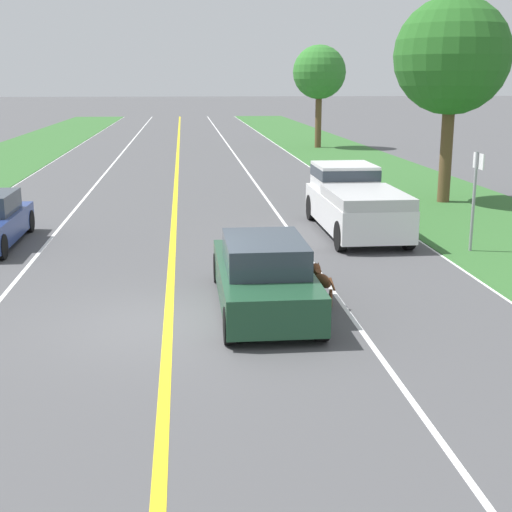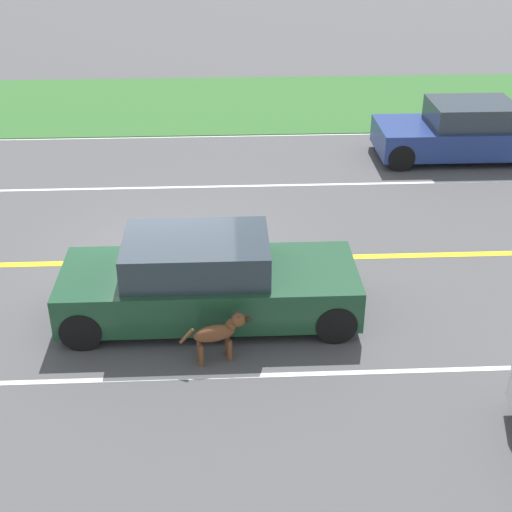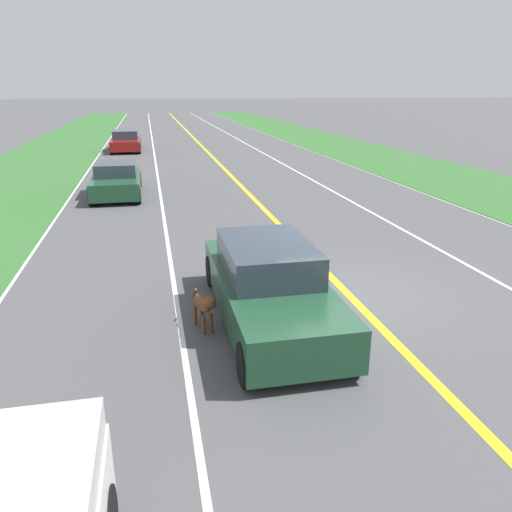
# 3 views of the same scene
# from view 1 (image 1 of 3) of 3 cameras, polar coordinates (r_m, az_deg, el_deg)

# --- Properties ---
(ground_plane) EXTENTS (400.00, 400.00, 0.00)m
(ground_plane) POSITION_cam_1_polar(r_m,az_deg,el_deg) (13.49, -7.03, -5.36)
(ground_plane) COLOR #4C4C4F
(centre_divider_line) EXTENTS (0.18, 160.00, 0.01)m
(centre_divider_line) POSITION_cam_1_polar(r_m,az_deg,el_deg) (13.49, -7.03, -5.34)
(centre_divider_line) COLOR yellow
(centre_divider_line) RESTS_ON ground
(lane_dash_same_dir) EXTENTS (0.10, 160.00, 0.01)m
(lane_dash_same_dir) POSITION_cam_1_polar(r_m,az_deg,el_deg) (13.84, 7.66, -4.85)
(lane_dash_same_dir) COLOR white
(lane_dash_same_dir) RESTS_ON ground
(ego_car) EXTENTS (1.81, 4.77, 1.45)m
(ego_car) POSITION_cam_1_polar(r_m,az_deg,el_deg) (14.08, 0.61, -1.57)
(ego_car) COLOR #1E472D
(ego_car) RESTS_ON ground
(dog) EXTENTS (0.40, 1.08, 0.79)m
(dog) POSITION_cam_1_polar(r_m,az_deg,el_deg) (14.50, 5.25, -1.90)
(dog) COLOR brown
(dog) RESTS_ON ground
(pickup_truck) EXTENTS (2.07, 5.58, 1.88)m
(pickup_truck) POSITION_cam_1_polar(r_m,az_deg,el_deg) (21.50, 7.83, 4.46)
(pickup_truck) COLOR silver
(pickup_truck) RESTS_ON ground
(roadside_tree_right_near) EXTENTS (4.15, 4.15, 7.36)m
(roadside_tree_right_near) POSITION_cam_1_polar(r_m,az_deg,el_deg) (27.23, 15.42, 15.11)
(roadside_tree_right_near) COLOR brown
(roadside_tree_right_near) RESTS_ON ground
(roadside_tree_right_far) EXTENTS (3.52, 3.52, 6.74)m
(roadside_tree_right_far) POSITION_cam_1_polar(r_m,az_deg,el_deg) (48.80, 5.08, 14.40)
(roadside_tree_right_far) COLOR brown
(roadside_tree_right_far) RESTS_ON ground
(street_sign) EXTENTS (0.11, 0.64, 2.65)m
(street_sign) POSITION_cam_1_polar(r_m,az_deg,el_deg) (19.45, 17.13, 5.10)
(street_sign) COLOR gray
(street_sign) RESTS_ON ground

